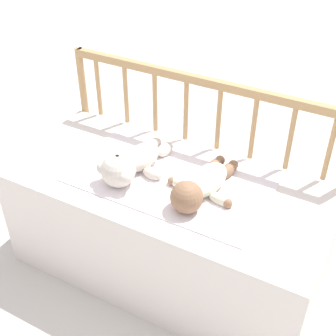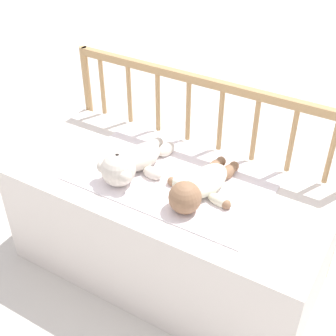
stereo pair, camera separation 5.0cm
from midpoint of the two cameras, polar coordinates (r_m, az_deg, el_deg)
ground_plane at (r=2.27m, az=-0.80°, el=-12.03°), size 12.00×12.00×0.00m
crib_mattress at (r=2.08m, az=-0.86°, el=-7.29°), size 1.34×0.60×0.52m
crib_rail at (r=2.10m, az=3.42°, el=5.03°), size 1.34×0.04×0.85m
blanket at (r=1.93m, az=-0.22°, el=-1.08°), size 0.81×0.49×0.01m
teddy_bear at (r=1.92m, az=-5.28°, el=0.59°), size 0.27×0.40×0.14m
baby at (r=1.83m, az=3.32°, el=-2.10°), size 0.29×0.41×0.13m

